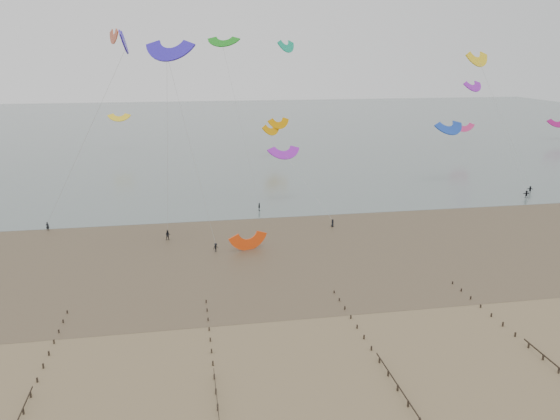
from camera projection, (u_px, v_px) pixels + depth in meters
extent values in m
plane|color=brown|center=(329.00, 337.00, 65.13)|extent=(500.00, 500.00, 0.00)
plane|color=#475654|center=(218.00, 127.00, 254.49)|extent=(500.00, 500.00, 0.00)
plane|color=#473A28|center=(278.00, 242.00, 98.26)|extent=(500.00, 500.00, 0.00)
ellipsoid|color=slate|center=(177.00, 276.00, 82.93)|extent=(23.60, 14.36, 0.01)
ellipsoid|color=slate|center=(338.00, 233.00, 103.12)|extent=(33.64, 18.32, 0.01)
ellipsoid|color=slate|center=(522.00, 237.00, 101.10)|extent=(19.65, 13.67, 0.01)
ellipsoid|color=slate|center=(51.00, 246.00, 96.28)|extent=(26.95, 14.22, 0.01)
cube|color=black|center=(23.00, 411.00, 51.10)|extent=(0.16, 0.16, 0.68)
cube|color=black|center=(31.00, 395.00, 53.59)|extent=(0.16, 0.16, 0.65)
cube|color=black|center=(37.00, 380.00, 56.09)|extent=(0.16, 0.16, 0.62)
cube|color=black|center=(43.00, 366.00, 58.58)|extent=(0.16, 0.16, 0.59)
cube|color=black|center=(49.00, 354.00, 61.08)|extent=(0.16, 0.16, 0.57)
cube|color=black|center=(54.00, 342.00, 63.58)|extent=(0.16, 0.16, 0.54)
cube|color=black|center=(59.00, 331.00, 66.07)|extent=(0.16, 0.16, 0.51)
cube|color=black|center=(63.00, 321.00, 68.57)|extent=(0.16, 0.16, 0.48)
cube|color=black|center=(67.00, 312.00, 71.06)|extent=(0.16, 0.16, 0.45)
cube|color=black|center=(218.00, 408.00, 51.63)|extent=(0.16, 0.16, 0.71)
cube|color=black|center=(216.00, 392.00, 54.12)|extent=(0.16, 0.16, 0.68)
cube|color=black|center=(214.00, 377.00, 56.62)|extent=(0.16, 0.16, 0.65)
cube|color=black|center=(213.00, 363.00, 59.11)|extent=(0.16, 0.16, 0.62)
cube|color=black|center=(212.00, 351.00, 61.61)|extent=(0.16, 0.16, 0.59)
cube|color=black|center=(210.00, 340.00, 64.11)|extent=(0.16, 0.16, 0.57)
cube|color=black|center=(209.00, 329.00, 66.60)|extent=(0.16, 0.16, 0.54)
cube|color=black|center=(208.00, 319.00, 69.10)|extent=(0.16, 0.16, 0.51)
cube|color=black|center=(207.00, 310.00, 71.59)|extent=(0.16, 0.16, 0.48)
cube|color=black|center=(206.00, 302.00, 74.09)|extent=(0.16, 0.16, 0.45)
cube|color=black|center=(408.00, 404.00, 52.16)|extent=(0.16, 0.16, 0.74)
cube|color=black|center=(398.00, 388.00, 54.65)|extent=(0.16, 0.16, 0.71)
cube|color=black|center=(388.00, 374.00, 57.15)|extent=(0.16, 0.16, 0.68)
cube|color=black|center=(379.00, 360.00, 59.64)|extent=(0.16, 0.16, 0.65)
cube|color=black|center=(371.00, 348.00, 62.14)|extent=(0.16, 0.16, 0.62)
cube|color=black|center=(364.00, 337.00, 64.64)|extent=(0.16, 0.16, 0.59)
cube|color=black|center=(357.00, 327.00, 67.13)|extent=(0.16, 0.16, 0.57)
cube|color=black|center=(351.00, 317.00, 69.63)|extent=(0.16, 0.16, 0.54)
cube|color=black|center=(345.00, 308.00, 72.12)|extent=(0.16, 0.16, 0.51)
cube|color=black|center=(339.00, 300.00, 74.62)|extent=(0.16, 0.16, 0.48)
cube|color=black|center=(334.00, 292.00, 77.11)|extent=(0.16, 0.16, 0.45)
cube|color=black|center=(559.00, 371.00, 57.68)|extent=(0.16, 0.16, 0.71)
cube|color=black|center=(543.00, 358.00, 60.18)|extent=(0.16, 0.16, 0.68)
cube|color=black|center=(529.00, 346.00, 62.67)|extent=(0.16, 0.16, 0.65)
cube|color=black|center=(515.00, 335.00, 65.17)|extent=(0.16, 0.16, 0.62)
cube|color=black|center=(503.00, 324.00, 67.66)|extent=(0.16, 0.16, 0.59)
cube|color=black|center=(491.00, 315.00, 70.16)|extent=(0.16, 0.16, 0.57)
cube|color=black|center=(481.00, 306.00, 72.65)|extent=(0.16, 0.16, 0.54)
cube|color=black|center=(471.00, 298.00, 75.15)|extent=(0.16, 0.16, 0.51)
cube|color=black|center=(461.00, 290.00, 77.65)|extent=(0.16, 0.16, 0.48)
cube|color=black|center=(453.00, 283.00, 80.14)|extent=(0.16, 0.16, 0.45)
imported|color=black|center=(48.00, 226.00, 104.32)|extent=(0.64, 0.42, 1.73)
imported|color=black|center=(332.00, 223.00, 106.73)|extent=(0.68, 0.86, 1.55)
imported|color=black|center=(168.00, 235.00, 99.02)|extent=(0.98, 0.81, 1.88)
imported|color=black|center=(216.00, 247.00, 93.14)|extent=(1.16, 1.00, 1.56)
imported|color=black|center=(259.00, 207.00, 117.55)|extent=(0.48, 1.05, 1.76)
imported|color=black|center=(526.00, 194.00, 128.26)|extent=(1.73, 0.77, 1.80)
imported|color=black|center=(530.00, 189.00, 133.08)|extent=(1.63, 0.98, 1.67)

